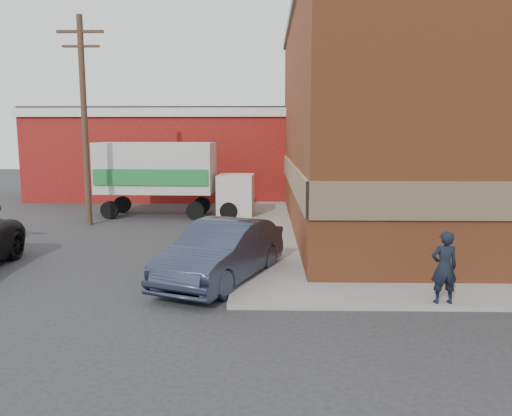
% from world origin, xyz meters
% --- Properties ---
extents(ground, '(90.00, 90.00, 0.00)m').
position_xyz_m(ground, '(0.00, 0.00, 0.00)').
color(ground, '#28282B').
rests_on(ground, ground).
extents(brick_building, '(14.25, 18.25, 9.36)m').
position_xyz_m(brick_building, '(8.50, 9.00, 4.68)').
color(brick_building, brown).
rests_on(brick_building, ground).
extents(sidewalk_west, '(1.80, 18.00, 0.12)m').
position_xyz_m(sidewalk_west, '(0.60, 9.00, 0.06)').
color(sidewalk_west, gray).
rests_on(sidewalk_west, ground).
extents(warehouse, '(16.30, 8.30, 5.60)m').
position_xyz_m(warehouse, '(-6.00, 20.00, 2.81)').
color(warehouse, maroon).
rests_on(warehouse, ground).
extents(utility_pole, '(2.00, 0.26, 9.00)m').
position_xyz_m(utility_pole, '(-7.50, 9.00, 4.75)').
color(utility_pole, brown).
rests_on(utility_pole, ground).
extents(man, '(0.64, 0.44, 1.69)m').
position_xyz_m(man, '(4.49, -1.55, 0.97)').
color(man, black).
rests_on(man, sidewalk_south).
extents(sedan, '(3.47, 5.28, 1.64)m').
position_xyz_m(sedan, '(-0.80, 0.50, 0.82)').
color(sedan, '#2B3348').
rests_on(sedan, ground).
extents(box_truck, '(7.38, 2.46, 3.61)m').
position_xyz_m(box_truck, '(-4.28, 11.47, 2.08)').
color(box_truck, silver).
rests_on(box_truck, ground).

